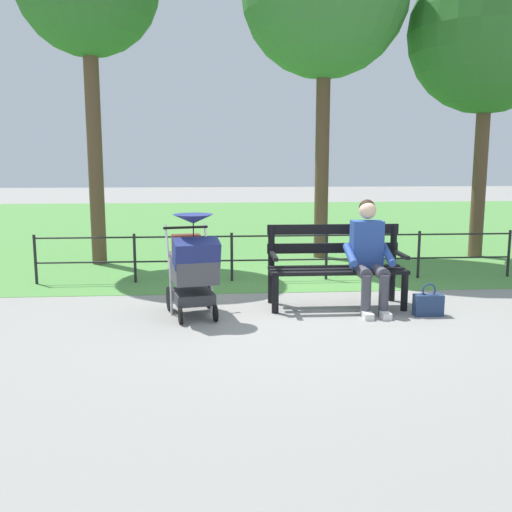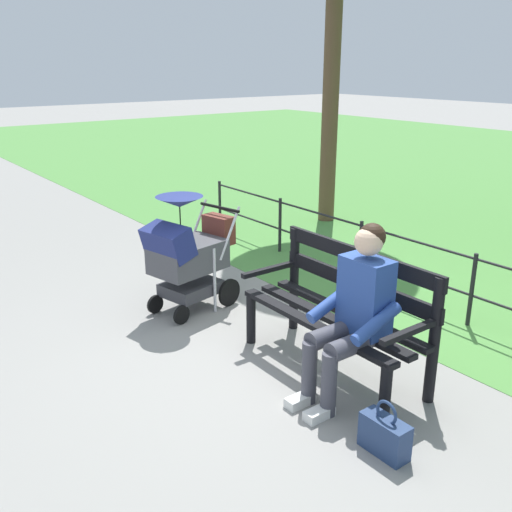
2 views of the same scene
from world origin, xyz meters
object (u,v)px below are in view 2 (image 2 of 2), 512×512
Objects in this scene: park_bench at (341,305)px; handbag at (385,435)px; person_on_bench at (354,309)px; stroller at (188,252)px.

park_bench reaches higher than handbag.
handbag is (-0.61, 0.32, -0.55)m from person_on_bench.
park_bench is 1.72m from stroller.
stroller is 2.67m from handbag.
stroller reaches higher than handbag.
person_on_bench is 3.45× the size of handbag.
handbag is (-0.95, 0.55, -0.40)m from park_bench.
person_on_bench is at bearing -27.96° from handbag.
person_on_bench is 1.11× the size of stroller.
person_on_bench reaches higher than handbag.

